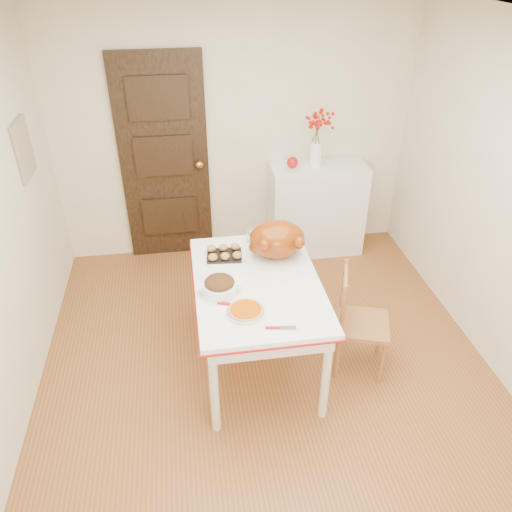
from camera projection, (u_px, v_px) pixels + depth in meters
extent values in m
cube|color=brown|center=(269.00, 376.00, 3.87)|extent=(3.50, 4.00, 0.00)
cube|color=white|center=(276.00, 25.00, 2.52)|extent=(3.50, 4.00, 0.00)
cube|color=beige|center=(235.00, 135.00, 4.86)|extent=(3.50, 0.00, 2.50)
cube|color=black|center=(165.00, 161.00, 4.86)|extent=(0.85, 0.06, 2.06)
cube|color=tan|center=(24.00, 149.00, 3.83)|extent=(0.03, 0.35, 0.45)
cube|color=silver|center=(316.00, 209.00, 5.20)|extent=(0.96, 0.43, 0.96)
sphere|color=#AB1210|center=(292.00, 162.00, 4.87)|extent=(0.11, 0.11, 0.11)
cylinder|color=#B14800|center=(246.00, 311.00, 3.24)|extent=(0.27, 0.27, 0.05)
cylinder|color=white|center=(250.00, 236.00, 4.01)|extent=(0.06, 0.06, 0.10)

